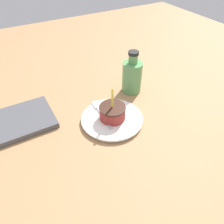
% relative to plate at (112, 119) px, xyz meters
% --- Properties ---
extents(ground_plane, '(2.40, 2.40, 0.04)m').
position_rel_plate_xyz_m(ground_plane, '(0.01, -0.02, -0.03)').
color(ground_plane, '#9E754C').
rests_on(ground_plane, ground).
extents(plate, '(0.22, 0.22, 0.02)m').
position_rel_plate_xyz_m(plate, '(0.00, 0.00, 0.00)').
color(plate, white).
rests_on(plate, ground_plane).
extents(cake_slice, '(0.09, 0.09, 0.13)m').
position_rel_plate_xyz_m(cake_slice, '(0.00, -0.00, 0.03)').
color(cake_slice, '#99332D').
rests_on(cake_slice, plate).
extents(fork, '(0.04, 0.17, 0.00)m').
position_rel_plate_xyz_m(fork, '(-0.02, 0.04, 0.01)').
color(fork, '#B2B2B7').
rests_on(fork, plate).
extents(bottle, '(0.08, 0.08, 0.18)m').
position_rel_plate_xyz_m(bottle, '(0.17, 0.13, 0.06)').
color(bottle, '#599959').
rests_on(bottle, ground_plane).
extents(marble_board, '(0.27, 0.18, 0.02)m').
position_rel_plate_xyz_m(marble_board, '(-0.31, 0.15, 0.00)').
color(marble_board, '#4C4C51').
rests_on(marble_board, ground_plane).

